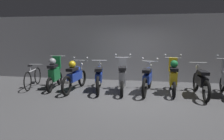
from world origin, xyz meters
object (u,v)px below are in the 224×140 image
Objects in this scene: motorbike_slot_0 at (55,73)px; motorbike_slot_6 at (201,81)px; motorbike_slot_3 at (122,77)px; motorbike_slot_2 at (99,77)px; motorbike_slot_1 at (75,76)px; bicycle at (33,78)px; motorbike_slot_5 at (173,77)px; motorbike_slot_4 at (148,78)px.

motorbike_slot_0 reaches higher than motorbike_slot_6.
motorbike_slot_3 is (2.52, -0.11, -0.04)m from motorbike_slot_0.
motorbike_slot_2 is 3.37m from motorbike_slot_6.
motorbike_slot_6 is (4.20, 0.02, -0.04)m from motorbike_slot_1.
bicycle is at bearing 178.33° from motorbike_slot_6.
motorbike_slot_5 reaches higher than motorbike_slot_0.
motorbike_slot_3 is at bearing -175.87° from motorbike_slot_5.
motorbike_slot_5 is 5.10m from bicycle.
motorbike_slot_2 is 2.57m from bicycle.
motorbike_slot_0 is 0.86× the size of motorbike_slot_1.
motorbike_slot_5 is at bearing 168.57° from motorbike_slot_6.
motorbike_slot_0 is 0.86× the size of motorbike_slot_4.
motorbike_slot_0 is at bearing 168.24° from motorbike_slot_1.
motorbike_slot_3 is 1.69m from motorbike_slot_5.
motorbike_slot_5 is 0.99× the size of bicycle.
motorbike_slot_1 is 2.53m from motorbike_slot_4.
motorbike_slot_1 reaches higher than motorbike_slot_2.
bicycle is at bearing 177.89° from motorbike_slot_3.
motorbike_slot_1 is at bearing -171.26° from motorbike_slot_2.
motorbike_slot_6 is 1.15× the size of bicycle.
motorbike_slot_4 is (0.85, 0.06, -0.04)m from motorbike_slot_3.
motorbike_slot_6 is at bearing 0.22° from motorbike_slot_1.
motorbike_slot_3 is 0.85m from motorbike_slot_4.
motorbike_slot_3 is 2.52m from motorbike_slot_6.
motorbike_slot_6 is 5.93m from bicycle.
motorbike_slot_1 is 1.00× the size of motorbike_slot_4.
motorbike_slot_5 reaches higher than motorbike_slot_6.
motorbike_slot_1 is at bearing -179.78° from motorbike_slot_6.
motorbike_slot_2 is 1.15× the size of motorbike_slot_5.
motorbike_slot_0 is at bearing -179.86° from motorbike_slot_5.
motorbike_slot_5 is at bearing 4.13° from motorbike_slot_3.
motorbike_slot_6 is at bearing -1.81° from motorbike_slot_0.
motorbike_slot_2 is 1.00× the size of motorbike_slot_4.
motorbike_slot_0 is 5.05m from motorbike_slot_6.
motorbike_slot_6 is at bearing -11.43° from motorbike_slot_5.
motorbike_slot_4 is (3.37, -0.05, -0.07)m from motorbike_slot_0.
motorbike_slot_3 is (0.84, -0.06, 0.04)m from motorbike_slot_2.
motorbike_slot_5 is at bearing 0.14° from motorbike_slot_0.
motorbike_slot_1 is (0.84, -0.18, -0.04)m from motorbike_slot_0.
bicycle is (-4.25, 0.06, -0.13)m from motorbike_slot_4.
motorbike_slot_6 is (2.52, -0.05, -0.04)m from motorbike_slot_3.
motorbike_slot_5 is 0.86× the size of motorbike_slot_6.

